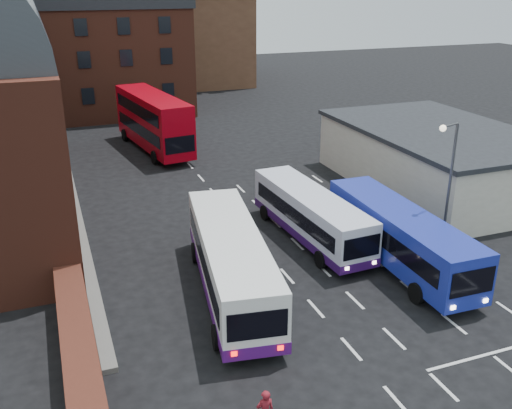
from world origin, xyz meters
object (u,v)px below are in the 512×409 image
object	(u,v)px
bus_white_outbound	(231,259)
bus_red_double	(153,121)
bus_white_inbound	(311,213)
bus_blue	(400,234)
street_lamp	(448,178)

from	to	relation	value
bus_white_outbound	bus_red_double	world-z (taller)	bus_red_double
bus_white_outbound	bus_white_inbound	bearing A→B (deg)	43.14
bus_white_inbound	bus_blue	xyz separation A→B (m)	(2.86, -4.43, 0.12)
bus_blue	street_lamp	size ratio (longest dim) A/B	1.50
bus_white_outbound	bus_blue	size ratio (longest dim) A/B	1.07
bus_blue	street_lamp	world-z (taller)	street_lamp
bus_white_inbound	bus_red_double	world-z (taller)	bus_red_double
bus_white_inbound	bus_red_double	bearing A→B (deg)	-80.68
bus_red_double	street_lamp	distance (m)	27.36
bus_white_inbound	bus_red_double	distance (m)	21.53
bus_white_outbound	bus_blue	bearing A→B (deg)	6.84
bus_red_double	street_lamp	size ratio (longest dim) A/B	1.67
bus_white_inbound	street_lamp	xyz separation A→B (m)	(5.44, -4.36, 2.77)
bus_blue	street_lamp	distance (m)	3.70
bus_white_inbound	street_lamp	size ratio (longest dim) A/B	1.40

